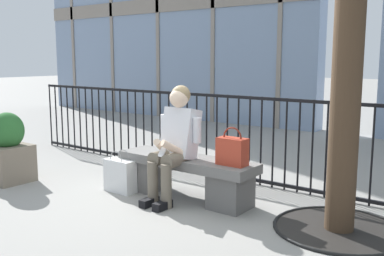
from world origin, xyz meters
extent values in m
plane|color=gray|center=(0.00, 0.00, 0.00)|extent=(60.00, 60.00, 0.00)
cube|color=slate|center=(0.00, 0.00, 0.40)|extent=(1.60, 0.44, 0.10)
cube|color=#605E5B|center=(-0.56, 0.00, 0.17)|extent=(0.36, 0.37, 0.35)
cube|color=#605E5B|center=(0.56, 0.00, 0.17)|extent=(0.36, 0.37, 0.35)
cylinder|color=#6B6051|center=(-0.14, -0.18, 0.47)|extent=(0.15, 0.40, 0.15)
cylinder|color=#6B6051|center=(-0.14, -0.38, 0.23)|extent=(0.11, 0.11, 0.45)
cube|color=black|center=(-0.14, -0.44, 0.04)|extent=(0.09, 0.22, 0.08)
cylinder|color=#6B6051|center=(0.04, -0.18, 0.47)|extent=(0.15, 0.40, 0.15)
cylinder|color=#6B6051|center=(0.04, -0.38, 0.23)|extent=(0.11, 0.11, 0.45)
cube|color=black|center=(0.04, -0.44, 0.04)|extent=(0.09, 0.22, 0.08)
cube|color=silver|center=(-0.05, -0.04, 0.71)|extent=(0.36, 0.30, 0.55)
cylinder|color=silver|center=(-0.27, -0.04, 0.76)|extent=(0.08, 0.08, 0.26)
cylinder|color=beige|center=(-0.13, -0.26, 0.59)|extent=(0.16, 0.28, 0.20)
cylinder|color=silver|center=(0.17, -0.04, 0.76)|extent=(0.08, 0.08, 0.26)
cylinder|color=beige|center=(0.03, -0.26, 0.59)|extent=(0.16, 0.28, 0.20)
cube|color=silver|center=(-0.05, -0.32, 0.57)|extent=(0.07, 0.10, 0.13)
sphere|color=beige|center=(-0.05, -0.06, 1.08)|extent=(0.20, 0.20, 0.20)
sphere|color=#997F59|center=(-0.05, -0.03, 1.11)|extent=(0.20, 0.20, 0.20)
cube|color=#B23823|center=(0.58, -0.01, 0.59)|extent=(0.30, 0.16, 0.27)
torus|color=maroon|center=(0.58, -0.01, 0.73)|extent=(0.21, 0.02, 0.21)
cube|color=white|center=(-0.73, -0.27, 0.18)|extent=(0.38, 0.17, 0.37)
torus|color=slate|center=(-0.73, -0.33, 0.39)|extent=(0.18, 0.01, 0.18)
torus|color=slate|center=(-0.73, -0.22, 0.39)|extent=(0.18, 0.01, 0.18)
cylinder|color=black|center=(-3.69, 0.92, 0.53)|extent=(0.02, 0.02, 1.05)
cylinder|color=black|center=(-3.53, 0.92, 0.53)|extent=(0.02, 0.02, 1.05)
cylinder|color=black|center=(-3.37, 0.92, 0.53)|extent=(0.02, 0.02, 1.05)
cylinder|color=black|center=(-3.22, 0.92, 0.53)|extent=(0.02, 0.02, 1.05)
cylinder|color=black|center=(-3.06, 0.92, 0.53)|extent=(0.02, 0.02, 1.05)
cylinder|color=black|center=(-2.90, 0.92, 0.53)|extent=(0.02, 0.02, 1.05)
cylinder|color=black|center=(-2.74, 0.92, 0.53)|extent=(0.02, 0.02, 1.05)
cylinder|color=black|center=(-2.59, 0.92, 0.53)|extent=(0.02, 0.02, 1.05)
cylinder|color=black|center=(-2.43, 0.92, 0.53)|extent=(0.02, 0.02, 1.05)
cylinder|color=black|center=(-2.27, 0.92, 0.53)|extent=(0.02, 0.02, 1.05)
cylinder|color=black|center=(-2.12, 0.92, 0.53)|extent=(0.02, 0.02, 1.05)
cylinder|color=black|center=(-1.96, 0.92, 0.53)|extent=(0.02, 0.02, 1.05)
cylinder|color=black|center=(-1.80, 0.92, 0.53)|extent=(0.02, 0.02, 1.05)
cylinder|color=black|center=(-1.65, 0.92, 0.53)|extent=(0.02, 0.02, 1.05)
cylinder|color=black|center=(-1.49, 0.92, 0.53)|extent=(0.02, 0.02, 1.05)
cylinder|color=black|center=(-1.33, 0.92, 0.53)|extent=(0.02, 0.02, 1.05)
cylinder|color=black|center=(-1.18, 0.92, 0.53)|extent=(0.02, 0.02, 1.05)
cylinder|color=black|center=(-1.02, 0.92, 0.53)|extent=(0.02, 0.02, 1.05)
cylinder|color=black|center=(-0.86, 0.92, 0.53)|extent=(0.02, 0.02, 1.05)
cylinder|color=black|center=(-0.71, 0.92, 0.53)|extent=(0.02, 0.02, 1.05)
cylinder|color=black|center=(-0.55, 0.92, 0.53)|extent=(0.02, 0.02, 1.05)
cylinder|color=black|center=(-0.39, 0.92, 0.53)|extent=(0.02, 0.02, 1.05)
cylinder|color=black|center=(-0.24, 0.92, 0.53)|extent=(0.02, 0.02, 1.05)
cylinder|color=black|center=(-0.08, 0.92, 0.53)|extent=(0.02, 0.02, 1.05)
cylinder|color=black|center=(0.08, 0.92, 0.53)|extent=(0.02, 0.02, 1.05)
cylinder|color=black|center=(0.24, 0.92, 0.53)|extent=(0.02, 0.02, 1.05)
cylinder|color=black|center=(0.39, 0.92, 0.53)|extent=(0.02, 0.02, 1.05)
cylinder|color=black|center=(0.55, 0.92, 0.53)|extent=(0.02, 0.02, 1.05)
cylinder|color=black|center=(0.71, 0.92, 0.53)|extent=(0.02, 0.02, 1.05)
cylinder|color=black|center=(0.86, 0.92, 0.53)|extent=(0.02, 0.02, 1.05)
cylinder|color=black|center=(1.02, 0.92, 0.53)|extent=(0.02, 0.02, 1.05)
cylinder|color=black|center=(1.18, 0.92, 0.53)|extent=(0.02, 0.02, 1.05)
cylinder|color=black|center=(1.33, 0.92, 0.53)|extent=(0.02, 0.02, 1.05)
cylinder|color=black|center=(1.49, 0.92, 0.53)|extent=(0.02, 0.02, 1.05)
cylinder|color=black|center=(1.65, 0.92, 0.53)|extent=(0.02, 0.02, 1.05)
cube|color=black|center=(0.00, 0.92, 0.05)|extent=(7.37, 0.04, 0.04)
cube|color=black|center=(0.00, 0.92, 1.03)|extent=(7.37, 0.04, 0.04)
cylinder|color=black|center=(1.63, 0.10, 0.01)|extent=(1.11, 1.11, 0.01)
torus|color=black|center=(1.63, 0.10, 0.01)|extent=(1.14, 1.14, 0.03)
cylinder|color=#423021|center=(1.63, 0.10, 1.70)|extent=(0.25, 0.25, 3.40)
cube|color=#726656|center=(-2.11, -0.80, 0.23)|extent=(0.46, 0.46, 0.45)
ellipsoid|color=#28602B|center=(-2.11, -0.80, 0.63)|extent=(0.39, 0.39, 0.44)
cube|color=gray|center=(-4.81, 4.97, 2.80)|extent=(8.46, 0.04, 0.36)
camera|label=1|loc=(2.87, -3.65, 1.49)|focal=41.82mm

